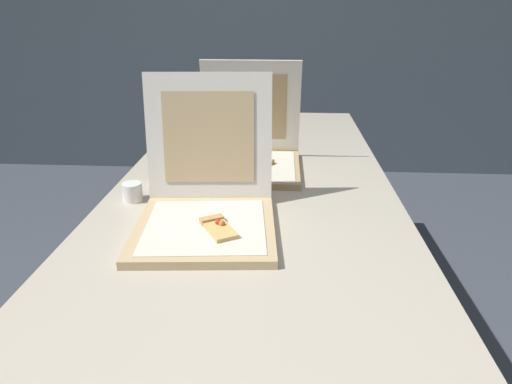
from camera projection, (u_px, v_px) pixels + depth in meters
The scene contains 6 objects.
wall_back at pixel (274, 4), 3.32m from camera, with size 10.00×0.10×2.60m, color #4C5660.
table at pixel (253, 202), 1.45m from camera, with size 0.90×2.22×0.75m.
pizza_box_front at pixel (206, 206), 1.17m from camera, with size 0.39×0.44×0.38m.
pizza_box_middle at pixel (250, 154), 1.59m from camera, with size 0.36×0.36×0.37m.
cup_white_near_center at pixel (132, 192), 1.33m from camera, with size 0.06×0.06×0.06m, color white.
cup_white_mid at pixel (158, 176), 1.46m from camera, with size 0.06×0.06×0.06m, color white.
Camera 1 is at (0.09, -0.71, 1.29)m, focal length 31.18 mm.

